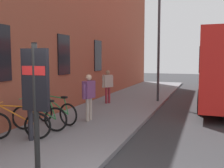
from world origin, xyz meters
TOP-DOWN VIEW (x-y plane):
  - ground at (6.00, -1.00)m, footprint 60.00×60.00m
  - sidewalk_pavement at (8.00, 1.75)m, footprint 24.00×3.50m
  - station_facade at (8.99, 3.80)m, footprint 22.00×0.65m
  - bicycle_leaning_wall at (1.72, 2.67)m, footprint 0.72×1.69m
  - bicycle_nearest_sign at (2.61, 2.65)m, footprint 0.48×1.76m
  - bicycle_by_door at (3.50, 2.64)m, footprint 0.53×1.75m
  - transit_info_sign at (0.10, 0.89)m, footprint 0.11×0.55m
  - pedestrian_crossing_street at (7.72, 2.44)m, footprint 0.50×0.46m
  - pedestrian_by_facade at (4.24, 1.80)m, footprint 0.60×0.32m
  - pedestrian_near_bus at (1.83, 2.37)m, footprint 0.52×0.51m
  - street_lamp at (9.16, 0.30)m, footprint 0.28×0.28m

SIDE VIEW (x-z plane):
  - ground at x=6.00m, z-range 0.00..0.00m
  - sidewalk_pavement at x=8.00m, z-range 0.00..0.12m
  - bicycle_leaning_wall at x=1.72m, z-range 0.02..1.00m
  - bicycle_nearest_sign at x=2.61m, z-range 0.02..1.00m
  - bicycle_by_door at x=3.50m, z-range 0.02..1.00m
  - pedestrian_crossing_street at x=7.72m, z-range 0.29..1.87m
  - pedestrian_by_facade at x=4.24m, z-range 0.30..1.89m
  - pedestrian_near_bus at x=1.83m, z-range 0.31..2.00m
  - transit_info_sign at x=0.10m, z-range 0.52..2.92m
  - street_lamp at x=9.16m, z-range 0.61..6.09m
  - station_facade at x=8.99m, z-range 0.00..9.71m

